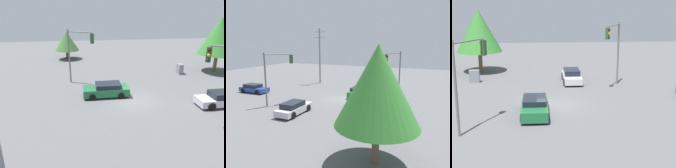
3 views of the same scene
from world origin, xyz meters
The scene contains 9 objects.
ground_plane centered at (0.00, 0.00, 0.00)m, with size 80.00×80.00×0.00m, color #5B5B5E.
sedan_silver centered at (-2.35, -7.75, 0.65)m, with size 1.91×4.45×1.34m.
sedan_green centered at (1.40, 2.31, 0.66)m, with size 2.06×4.52×1.34m.
sedan_blue centered at (-13.77, -1.94, 0.63)m, with size 4.38×1.93×1.29m.
traffic_signal_main centered at (-6.24, -5.62, 4.28)m, with size 2.00×3.03×6.29m.
traffic_signal_cross centered at (5.62, 4.92, 4.18)m, with size 1.72×2.89×6.17m.
utility_pole_tall centered at (-8.58, 9.14, 5.22)m, with size 2.20×0.28×9.86m.
electrical_cabinet centered at (7.72, -8.35, 0.66)m, with size 1.01×0.59×1.31m, color gray.
tree_corner centered at (7.89, -13.48, 4.88)m, with size 5.16×5.16×7.34m.
Camera 2 is at (10.97, -25.85, 7.39)m, focal length 35.00 mm.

